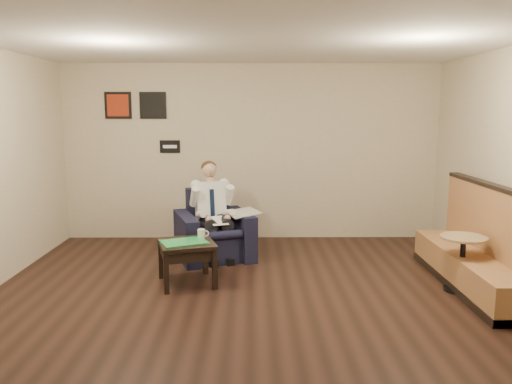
{
  "coord_description": "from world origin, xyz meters",
  "views": [
    {
      "loc": [
        0.02,
        -5.01,
        2.05
      ],
      "look_at": [
        0.07,
        1.2,
        1.05
      ],
      "focal_mm": 35.0,
      "sensor_mm": 36.0,
      "label": 1
    }
  ],
  "objects_px": {
    "side_table": "(187,263)",
    "smartphone": "(189,237)",
    "coffee_mug": "(201,234)",
    "banquette": "(472,237)",
    "green_folder": "(184,242)",
    "armchair": "(214,225)",
    "cafe_table": "(462,264)",
    "seated_man": "(216,214)"
  },
  "relations": [
    {
      "from": "side_table",
      "to": "smartphone",
      "type": "distance_m",
      "value": 0.33
    },
    {
      "from": "coffee_mug",
      "to": "banquette",
      "type": "relative_size",
      "value": 0.05
    },
    {
      "from": "green_folder",
      "to": "coffee_mug",
      "type": "xyz_separation_m",
      "value": [
        0.19,
        0.22,
        0.05
      ]
    },
    {
      "from": "armchair",
      "to": "green_folder",
      "type": "relative_size",
      "value": 1.9
    },
    {
      "from": "smartphone",
      "to": "coffee_mug",
      "type": "bearing_deg",
      "value": -7.1
    },
    {
      "from": "side_table",
      "to": "green_folder",
      "type": "height_order",
      "value": "green_folder"
    },
    {
      "from": "armchair",
      "to": "cafe_table",
      "type": "height_order",
      "value": "armchair"
    },
    {
      "from": "green_folder",
      "to": "smartphone",
      "type": "height_order",
      "value": "green_folder"
    },
    {
      "from": "side_table",
      "to": "green_folder",
      "type": "relative_size",
      "value": 1.22
    },
    {
      "from": "seated_man",
      "to": "side_table",
      "type": "height_order",
      "value": "seated_man"
    },
    {
      "from": "armchair",
      "to": "seated_man",
      "type": "relative_size",
      "value": 0.75
    },
    {
      "from": "armchair",
      "to": "side_table",
      "type": "height_order",
      "value": "armchair"
    },
    {
      "from": "green_folder",
      "to": "coffee_mug",
      "type": "height_order",
      "value": "coffee_mug"
    },
    {
      "from": "seated_man",
      "to": "coffee_mug",
      "type": "relative_size",
      "value": 11.91
    },
    {
      "from": "green_folder",
      "to": "smartphone",
      "type": "xyz_separation_m",
      "value": [
        0.03,
        0.22,
        -0.0
      ]
    },
    {
      "from": "green_folder",
      "to": "cafe_table",
      "type": "distance_m",
      "value": 3.24
    },
    {
      "from": "green_folder",
      "to": "banquette",
      "type": "relative_size",
      "value": 0.22
    },
    {
      "from": "side_table",
      "to": "cafe_table",
      "type": "height_order",
      "value": "cafe_table"
    },
    {
      "from": "cafe_table",
      "to": "seated_man",
      "type": "bearing_deg",
      "value": 156.99
    },
    {
      "from": "banquette",
      "to": "coffee_mug",
      "type": "bearing_deg",
      "value": 174.21
    },
    {
      "from": "armchair",
      "to": "seated_man",
      "type": "xyz_separation_m",
      "value": [
        0.04,
        -0.12,
        0.18
      ]
    },
    {
      "from": "smartphone",
      "to": "banquette",
      "type": "xyz_separation_m",
      "value": [
        3.35,
        -0.33,
        0.08
      ]
    },
    {
      "from": "coffee_mug",
      "to": "green_folder",
      "type": "bearing_deg",
      "value": -129.85
    },
    {
      "from": "smartphone",
      "to": "cafe_table",
      "type": "relative_size",
      "value": 0.25
    },
    {
      "from": "coffee_mug",
      "to": "banquette",
      "type": "height_order",
      "value": "banquette"
    },
    {
      "from": "coffee_mug",
      "to": "banquette",
      "type": "distance_m",
      "value": 3.22
    },
    {
      "from": "side_table",
      "to": "cafe_table",
      "type": "distance_m",
      "value": 3.21
    },
    {
      "from": "armchair",
      "to": "smartphone",
      "type": "distance_m",
      "value": 0.93
    },
    {
      "from": "armchair",
      "to": "banquette",
      "type": "xyz_separation_m",
      "value": [
        3.11,
        -1.22,
        0.13
      ]
    },
    {
      "from": "armchair",
      "to": "green_folder",
      "type": "height_order",
      "value": "armchair"
    },
    {
      "from": "banquette",
      "to": "cafe_table",
      "type": "bearing_deg",
      "value": -138.97
    },
    {
      "from": "smartphone",
      "to": "seated_man",
      "type": "bearing_deg",
      "value": 63.57
    },
    {
      "from": "coffee_mug",
      "to": "smartphone",
      "type": "relative_size",
      "value": 0.68
    },
    {
      "from": "side_table",
      "to": "coffee_mug",
      "type": "relative_size",
      "value": 5.79
    },
    {
      "from": "seated_man",
      "to": "cafe_table",
      "type": "bearing_deg",
      "value": -41.45
    },
    {
      "from": "seated_man",
      "to": "banquette",
      "type": "bearing_deg",
      "value": -38.13
    },
    {
      "from": "side_table",
      "to": "banquette",
      "type": "distance_m",
      "value": 3.38
    },
    {
      "from": "side_table",
      "to": "seated_man",
      "type": "bearing_deg",
      "value": 73.61
    },
    {
      "from": "cafe_table",
      "to": "coffee_mug",
      "type": "bearing_deg",
      "value": 171.36
    },
    {
      "from": "seated_man",
      "to": "side_table",
      "type": "distance_m",
      "value": 1.08
    },
    {
      "from": "armchair",
      "to": "green_folder",
      "type": "distance_m",
      "value": 1.15
    },
    {
      "from": "green_folder",
      "to": "seated_man",
      "type": "bearing_deg",
      "value": 72.71
    }
  ]
}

